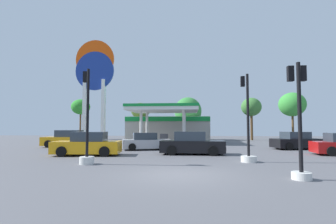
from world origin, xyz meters
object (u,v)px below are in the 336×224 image
(car_0, at_px, (68,139))
(tree_4, at_px, (292,105))
(traffic_signal_0, at_px, (300,132))
(traffic_signal_1, at_px, (248,140))
(car_1, at_px, (146,142))
(tree_2, at_px, (188,111))
(car_3, at_px, (192,144))
(car_5, at_px, (88,145))
(car_2, at_px, (297,141))
(tree_3, at_px, (251,107))
(traffic_signal_2, at_px, (87,138))
(station_pole_sign, at_px, (95,77))
(tree_0, at_px, (81,107))
(tree_1, at_px, (140,111))

(car_0, relative_size, tree_4, 0.65)
(traffic_signal_0, relative_size, traffic_signal_1, 0.89)
(car_1, xyz_separation_m, tree_2, (3.35, 16.76, 3.61))
(car_3, bearing_deg, car_5, -169.79)
(car_0, distance_m, car_2, 20.58)
(tree_3, bearing_deg, traffic_signal_1, -103.75)
(car_3, relative_size, traffic_signal_0, 1.04)
(car_1, distance_m, traffic_signal_1, 9.68)
(car_1, distance_m, traffic_signal_2, 8.62)
(car_0, distance_m, traffic_signal_1, 17.24)
(traffic_signal_0, bearing_deg, tree_2, 98.57)
(tree_4, bearing_deg, station_pole_sign, -160.68)
(tree_0, bearing_deg, car_2, -30.76)
(car_5, bearing_deg, tree_4, 45.22)
(car_0, height_order, car_5, car_0)
(car_2, distance_m, tree_2, 18.18)
(car_1, xyz_separation_m, car_2, (12.70, 1.58, 0.03))
(traffic_signal_1, bearing_deg, tree_0, 129.90)
(car_3, height_order, tree_4, tree_4)
(car_2, xyz_separation_m, traffic_signal_1, (-5.94, -8.49, 0.53))
(tree_1, relative_size, tree_3, 0.90)
(tree_0, bearing_deg, tree_3, -0.17)
(traffic_signal_0, xyz_separation_m, traffic_signal_2, (-9.20, 2.98, -0.37))
(car_5, height_order, traffic_signal_2, traffic_signal_2)
(car_3, xyz_separation_m, traffic_signal_0, (3.83, -8.19, 0.98))
(car_0, xyz_separation_m, car_1, (7.87, -2.19, -0.08))
(car_2, height_order, car_3, car_3)
(traffic_signal_2, bearing_deg, car_0, 120.53)
(car_0, bearing_deg, tree_1, 74.69)
(tree_0, relative_size, tree_4, 0.89)
(tree_1, bearing_deg, car_0, -105.31)
(traffic_signal_2, height_order, tree_1, tree_1)
(car_3, relative_size, tree_3, 0.72)
(traffic_signal_1, distance_m, tree_2, 24.11)
(car_1, relative_size, traffic_signal_0, 1.00)
(car_0, bearing_deg, tree_4, 29.98)
(car_5, distance_m, tree_2, 22.50)
(car_1, relative_size, tree_1, 0.77)
(traffic_signal_2, bearing_deg, tree_3, 60.79)
(car_2, height_order, tree_1, tree_1)
(traffic_signal_1, height_order, tree_2, tree_2)
(car_5, distance_m, tree_4, 31.21)
(station_pole_sign, height_order, traffic_signal_0, station_pole_sign)
(tree_0, bearing_deg, car_3, -49.93)
(tree_1, bearing_deg, traffic_signal_0, -68.03)
(car_0, height_order, traffic_signal_0, traffic_signal_0)
(station_pole_sign, distance_m, tree_2, 14.44)
(station_pole_sign, bearing_deg, traffic_signal_0, -52.07)
(car_2, bearing_deg, car_1, -172.90)
(car_2, relative_size, traffic_signal_2, 0.90)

